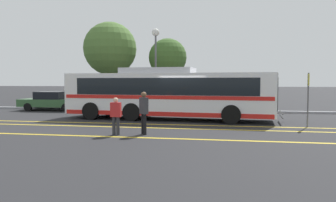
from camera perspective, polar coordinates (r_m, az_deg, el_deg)
The scene contains 15 objects.
ground_plane at distance 18.42m, azimuth 2.84°, elevation -3.42°, with size 220.00×220.00×0.00m, color #262628.
lane_strip_0 at distance 16.76m, azimuth -1.29°, elevation -4.10°, with size 0.20×31.79×0.01m, color gold.
lane_strip_1 at distance 15.54m, azimuth -2.18°, elevation -4.70°, with size 0.20×31.79×0.01m, color gold.
lane_strip_2 at distance 12.95m, azimuth -4.69°, elevation -6.37°, with size 0.20×31.79×0.01m, color gold.
curb_strip at distance 23.81m, azimuth 2.06°, elevation -1.66°, with size 39.79×0.36×0.15m, color #99999E.
transit_bus at distance 18.79m, azimuth -0.05°, elevation 1.39°, with size 12.25×3.50×2.97m.
parked_car_0 at distance 26.10m, azimuth -19.54°, elevation 0.00°, with size 4.82×1.92×1.42m.
parked_car_1 at distance 23.14m, azimuth -5.57°, elevation -0.22°, with size 4.28×1.98×1.39m.
parked_car_2 at distance 22.22m, azimuth 7.17°, elevation -0.40°, with size 4.36×2.10×1.42m.
pedestrian_0 at distance 13.57m, azimuth -4.23°, elevation -1.60°, with size 0.44×0.46×1.78m.
pedestrian_1 at distance 13.61m, azimuth -9.08°, elevation -2.24°, with size 0.43×0.23×1.55m.
bus_stop_sign at distance 17.06m, azimuth 23.22°, elevation 1.28°, with size 0.07×0.40×2.61m.
street_lamp at distance 24.66m, azimuth -2.16°, elevation 9.16°, with size 0.56×0.56×6.10m.
tree_0 at distance 28.59m, azimuth -0.05°, elevation 7.55°, with size 3.29×3.29×5.90m.
tree_1 at distance 29.26m, azimuth -10.06°, elevation 8.96°, with size 4.59×4.59×7.33m.
Camera 1 is at (2.22, -18.15, 2.23)m, focal length 35.00 mm.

